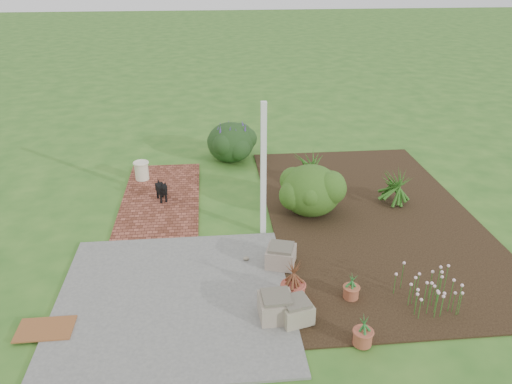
{
  "coord_description": "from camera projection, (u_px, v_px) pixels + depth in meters",
  "views": [
    {
      "loc": [
        -0.61,
        -7.91,
        4.72
      ],
      "look_at": [
        0.2,
        0.4,
        0.7
      ],
      "focal_mm": 35.0,
      "sensor_mm": 36.0,
      "label": 1
    }
  ],
  "objects": [
    {
      "name": "brick_path",
      "position": [
        161.0,
        197.0,
        10.61
      ],
      "size": [
        1.6,
        3.5,
        0.04
      ],
      "primitive_type": "cube",
      "color": "#5B2B1C",
      "rests_on": "ground"
    },
    {
      "name": "stone_trough_mid",
      "position": [
        276.0,
        307.0,
        7.04
      ],
      "size": [
        0.49,
        0.49,
        0.31
      ],
      "primitive_type": "cube",
      "rotation": [
        0.0,
        0.0,
        0.05
      ],
      "color": "gray",
      "rests_on": "concrete_patio"
    },
    {
      "name": "black_dog",
      "position": [
        162.0,
        189.0,
        10.3
      ],
      "size": [
        0.28,
        0.51,
        0.45
      ],
      "rotation": [
        0.0,
        0.0,
        0.36
      ],
      "color": "black",
      "rests_on": "brick_path"
    },
    {
      "name": "purple_flowering_bush",
      "position": [
        231.0,
        141.0,
        12.37
      ],
      "size": [
        1.28,
        1.28,
        0.99
      ],
      "primitive_type": "ellipsoid",
      "rotation": [
        0.0,
        0.0,
        0.11
      ],
      "color": "black",
      "rests_on": "ground"
    },
    {
      "name": "cream_ceramic_urn",
      "position": [
        142.0,
        171.0,
        11.32
      ],
      "size": [
        0.38,
        0.38,
        0.41
      ],
      "primitive_type": "cylinder",
      "rotation": [
        0.0,
        0.0,
        -0.29
      ],
      "color": "beige",
      "rests_on": "brick_path"
    },
    {
      "name": "terracotta_pot_small_left",
      "position": [
        351.0,
        292.0,
        7.48
      ],
      "size": [
        0.24,
        0.24,
        0.19
      ],
      "primitive_type": "cylinder",
      "rotation": [
        0.0,
        0.0,
        -0.02
      ],
      "color": "#9C5134",
      "rests_on": "garden_bed"
    },
    {
      "name": "terracotta_pot_bronze",
      "position": [
        293.0,
        292.0,
        7.4
      ],
      "size": [
        0.43,
        0.43,
        0.28
      ],
      "primitive_type": "cylinder",
      "rotation": [
        0.0,
        0.0,
        0.26
      ],
      "color": "#A74738",
      "rests_on": "garden_bed"
    },
    {
      "name": "agapanthus_clump_front",
      "position": [
        309.0,
        164.0,
        11.04
      ],
      "size": [
        1.35,
        1.35,
        0.91
      ],
      "primitive_type": null,
      "rotation": [
        0.0,
        0.0,
        0.42
      ],
      "color": "#1F3E14",
      "rests_on": "garden_bed"
    },
    {
      "name": "stone_trough_far",
      "position": [
        281.0,
        256.0,
        8.23
      ],
      "size": [
        0.58,
        0.58,
        0.31
      ],
      "primitive_type": "cube",
      "rotation": [
        0.0,
        0.0,
        -0.31
      ],
      "color": "#746658",
      "rests_on": "concrete_patio"
    },
    {
      "name": "pink_flower_patch",
      "position": [
        427.0,
        287.0,
        7.29
      ],
      "size": [
        0.96,
        0.96,
        0.55
      ],
      "primitive_type": null,
      "rotation": [
        0.0,
        0.0,
        0.13
      ],
      "color": "#113D0F",
      "rests_on": "garden_bed"
    },
    {
      "name": "veranda_post",
      "position": [
        263.0,
        171.0,
        8.77
      ],
      "size": [
        0.1,
        0.1,
        2.5
      ],
      "primitive_type": "cube",
      "color": "white",
      "rests_on": "ground"
    },
    {
      "name": "coir_doormat",
      "position": [
        45.0,
        329.0,
        6.85
      ],
      "size": [
        0.76,
        0.49,
        0.02
      ],
      "primitive_type": "cube",
      "rotation": [
        0.0,
        0.0,
        0.01
      ],
      "color": "brown",
      "rests_on": "concrete_patio"
    },
    {
      "name": "concrete_patio",
      "position": [
        174.0,
        298.0,
        7.51
      ],
      "size": [
        3.5,
        3.5,
        0.04
      ],
      "primitive_type": "cube",
      "color": "#60605D",
      "rests_on": "ground"
    },
    {
      "name": "ground",
      "position": [
        247.0,
        236.0,
        9.2
      ],
      "size": [
        80.0,
        80.0,
        0.0
      ],
      "primitive_type": "plane",
      "color": "#2B5F1E",
      "rests_on": "ground"
    },
    {
      "name": "evergreen_shrub",
      "position": [
        311.0,
        189.0,
        9.77
      ],
      "size": [
        1.4,
        1.4,
        1.01
      ],
      "primitive_type": "ellipsoid",
      "rotation": [
        0.0,
        0.0,
        -0.21
      ],
      "color": "#13380E",
      "rests_on": "garden_bed"
    },
    {
      "name": "terracotta_pot_small_right",
      "position": [
        363.0,
        337.0,
        6.58
      ],
      "size": [
        0.32,
        0.32,
        0.21
      ],
      "primitive_type": "cylinder",
      "rotation": [
        0.0,
        0.0,
        -0.35
      ],
      "color": "#9B4A34",
      "rests_on": "garden_bed"
    },
    {
      "name": "garden_bed",
      "position": [
        371.0,
        216.0,
        9.86
      ],
      "size": [
        4.0,
        7.0,
        0.03
      ],
      "primitive_type": "cube",
      "color": "black",
      "rests_on": "ground"
    },
    {
      "name": "agapanthus_clump_back",
      "position": [
        395.0,
        184.0,
        10.16
      ],
      "size": [
        0.97,
        0.97,
        0.85
      ],
      "primitive_type": null,
      "rotation": [
        0.0,
        0.0,
        -0.02
      ],
      "color": "#14360E",
      "rests_on": "garden_bed"
    },
    {
      "name": "stone_trough_near",
      "position": [
        295.0,
        311.0,
        6.99
      ],
      "size": [
        0.52,
        0.52,
        0.28
      ],
      "primitive_type": "cube",
      "rotation": [
        0.0,
        0.0,
        0.24
      ],
      "color": "#756B58",
      "rests_on": "concrete_patio"
    }
  ]
}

